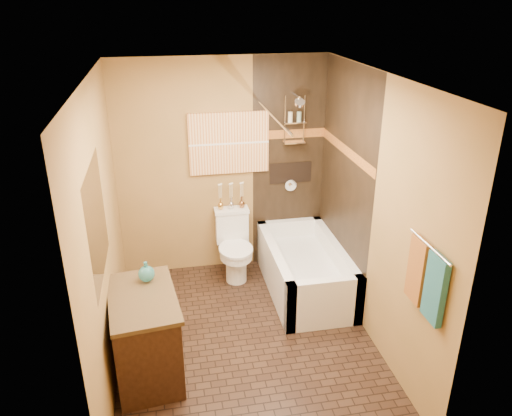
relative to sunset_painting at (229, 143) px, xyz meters
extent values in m
plane|color=black|center=(-0.08, -1.48, -1.55)|extent=(3.00, 3.00, 0.00)
cube|color=#A4763F|center=(-1.28, -1.48, -0.30)|extent=(0.02, 3.00, 2.50)
cube|color=#A4763F|center=(1.12, -1.48, -0.30)|extent=(0.02, 3.00, 2.50)
cube|color=#A4763F|center=(-0.08, 0.02, -0.30)|extent=(2.40, 0.02, 2.50)
cube|color=#A4763F|center=(-0.08, -2.98, -0.30)|extent=(2.40, 0.02, 2.50)
plane|color=silver|center=(-0.08, -1.48, 0.95)|extent=(3.00, 3.00, 0.00)
cube|color=black|center=(0.70, 0.01, -0.30)|extent=(0.85, 0.01, 2.50)
cube|color=black|center=(1.11, -0.73, -0.30)|extent=(0.01, 1.50, 2.50)
cube|color=brown|center=(0.70, 0.00, 0.07)|extent=(0.85, 0.01, 0.10)
cube|color=brown|center=(1.10, -0.73, 0.07)|extent=(0.01, 1.50, 0.10)
cube|color=black|center=(0.72, 0.01, -0.40)|extent=(0.50, 0.01, 0.25)
cylinder|color=silver|center=(0.72, -0.12, 0.53)|extent=(0.02, 0.26, 0.02)
cylinder|color=silver|center=(0.72, -0.28, 0.48)|extent=(0.11, 0.11, 0.09)
cylinder|color=silver|center=(0.72, -0.01, -0.55)|extent=(0.14, 0.02, 0.14)
cylinder|color=silver|center=(0.32, -0.73, 0.47)|extent=(0.03, 1.55, 0.03)
cylinder|color=silver|center=(1.07, -2.53, -0.10)|extent=(0.02, 0.55, 0.02)
cube|color=#1B4E5B|center=(1.08, -2.66, -0.37)|extent=(0.05, 0.22, 0.52)
cube|color=brown|center=(1.08, -2.40, -0.37)|extent=(0.05, 0.22, 0.52)
cube|color=#CA6A2F|center=(0.00, 0.00, 0.00)|extent=(0.90, 0.04, 0.70)
cube|color=white|center=(-1.26, -1.76, -0.05)|extent=(0.01, 1.00, 0.90)
cube|color=white|center=(0.72, -1.43, -1.27)|extent=(0.80, 0.10, 0.55)
cube|color=white|center=(0.72, -0.03, -1.27)|extent=(0.80, 0.10, 0.55)
cube|color=white|center=(0.37, -0.73, -1.27)|extent=(0.10, 1.50, 0.55)
cube|color=white|center=(1.07, -0.73, -1.27)|extent=(0.10, 1.50, 0.55)
cube|color=white|center=(0.72, -0.73, -1.38)|extent=(0.64, 1.34, 0.35)
cube|color=white|center=(0.00, -0.09, -0.99)|extent=(0.38, 0.17, 0.38)
cube|color=white|center=(0.00, -0.09, -0.78)|extent=(0.40, 0.19, 0.04)
cylinder|color=white|center=(0.00, -0.38, -1.36)|extent=(0.24, 0.24, 0.38)
cylinder|color=white|center=(0.00, -0.38, -1.19)|extent=(0.37, 0.37, 0.10)
cylinder|color=white|center=(0.00, -0.38, -1.14)|extent=(0.39, 0.39, 0.03)
cube|color=black|center=(-1.00, -1.76, -1.17)|extent=(0.62, 0.91, 0.76)
cube|color=black|center=(-0.99, -1.76, -0.77)|extent=(0.65, 0.96, 0.04)
camera|label=1|loc=(-0.72, -5.36, 1.55)|focal=35.00mm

